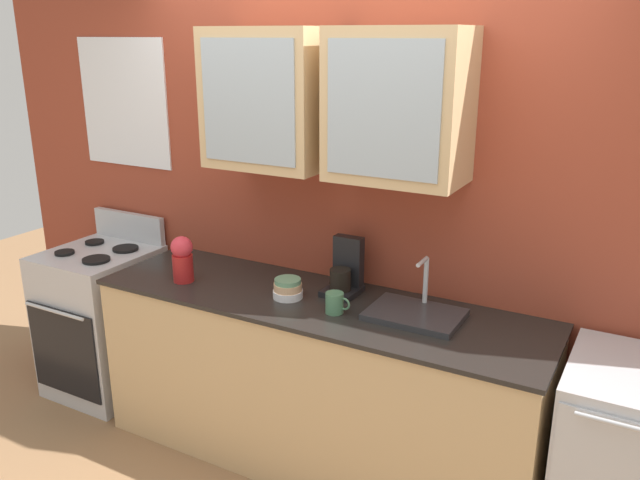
% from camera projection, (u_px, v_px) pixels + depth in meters
% --- Properties ---
extents(ground_plane, '(10.00, 10.00, 0.00)m').
position_uv_depth(ground_plane, '(316.00, 457.00, 3.54)').
color(ground_plane, '#936B47').
extents(back_wall_unit, '(4.91, 0.48, 2.68)m').
position_uv_depth(back_wall_unit, '(346.00, 185.00, 3.38)').
color(back_wall_unit, '#993D28').
rests_on(back_wall_unit, ground_plane).
extents(counter, '(2.36, 0.68, 0.93)m').
position_uv_depth(counter, '(316.00, 382.00, 3.40)').
color(counter, tan).
rests_on(counter, ground_plane).
extents(stove_range, '(0.60, 0.67, 1.11)m').
position_uv_depth(stove_range, '(103.00, 320.00, 4.11)').
color(stove_range, silver).
rests_on(stove_range, ground_plane).
extents(sink_faucet, '(0.44, 0.31, 0.27)m').
position_uv_depth(sink_faucet, '(415.00, 313.00, 3.06)').
color(sink_faucet, '#2D2D30').
rests_on(sink_faucet, counter).
extents(bowl_stack, '(0.15, 0.15, 0.10)m').
position_uv_depth(bowl_stack, '(288.00, 288.00, 3.28)').
color(bowl_stack, white).
rests_on(bowl_stack, counter).
extents(vase, '(0.12, 0.12, 0.25)m').
position_uv_depth(vase, '(182.00, 258.00, 3.47)').
color(vase, '#B21E1E').
rests_on(vase, counter).
extents(cup_near_sink, '(0.13, 0.09, 0.10)m').
position_uv_depth(cup_near_sink, '(335.00, 303.00, 3.10)').
color(cup_near_sink, '#4C7F59').
rests_on(cup_near_sink, counter).
extents(dishwasher, '(0.61, 0.66, 0.93)m').
position_uv_depth(dishwasher, '(634.00, 473.00, 2.69)').
color(dishwasher, silver).
rests_on(dishwasher, ground_plane).
extents(coffee_maker, '(0.17, 0.20, 0.29)m').
position_uv_depth(coffee_maker, '(345.00, 272.00, 3.33)').
color(coffee_maker, black).
rests_on(coffee_maker, counter).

